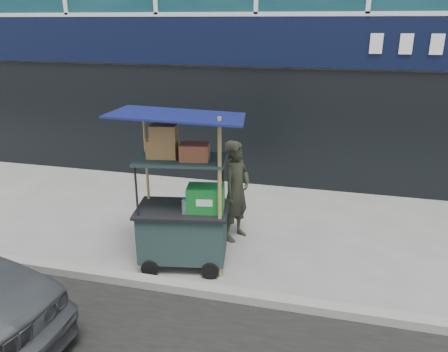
# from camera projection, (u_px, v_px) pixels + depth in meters

# --- Properties ---
(ground) EXTENTS (80.00, 80.00, 0.00)m
(ground) POSITION_uv_depth(u_px,v_px,m) (197.00, 284.00, 5.77)
(ground) COLOR slate
(ground) RESTS_ON ground
(curb) EXTENTS (80.00, 0.18, 0.12)m
(curb) POSITION_uv_depth(u_px,v_px,m) (193.00, 289.00, 5.56)
(curb) COLOR gray
(curb) RESTS_ON ground
(vendor_cart) EXTENTS (1.84, 1.44, 2.25)m
(vendor_cart) POSITION_uv_depth(u_px,v_px,m) (184.00, 214.00, 5.99)
(vendor_cart) COLOR #182829
(vendor_cart) RESTS_ON ground
(vendor_man) EXTENTS (0.57, 0.68, 1.60)m
(vendor_man) POSITION_uv_depth(u_px,v_px,m) (236.00, 191.00, 6.75)
(vendor_man) COLOR #25281D
(vendor_man) RESTS_ON ground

